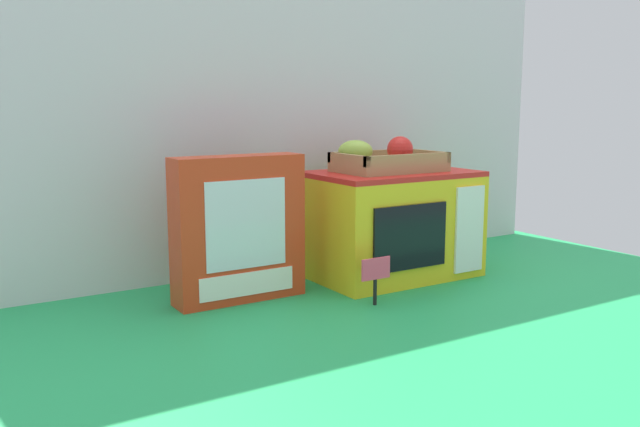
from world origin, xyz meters
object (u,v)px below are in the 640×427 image
(toy_microwave, at_px, (392,224))
(cookie_set_box, at_px, (239,229))
(food_groups_crate, at_px, (386,160))
(price_sign, at_px, (376,274))

(toy_microwave, relative_size, cookie_set_box, 1.26)
(food_groups_crate, relative_size, price_sign, 2.46)
(food_groups_crate, height_order, price_sign, food_groups_crate)
(cookie_set_box, xyz_separation_m, price_sign, (0.22, -0.18, -0.09))
(food_groups_crate, bearing_deg, price_sign, -131.58)
(toy_microwave, xyz_separation_m, cookie_set_box, (-0.40, 0.01, 0.03))
(cookie_set_box, bearing_deg, price_sign, -39.93)
(price_sign, bearing_deg, toy_microwave, 44.86)
(food_groups_crate, xyz_separation_m, cookie_set_box, (-0.38, 0.00, -0.13))
(toy_microwave, distance_m, cookie_set_box, 0.40)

